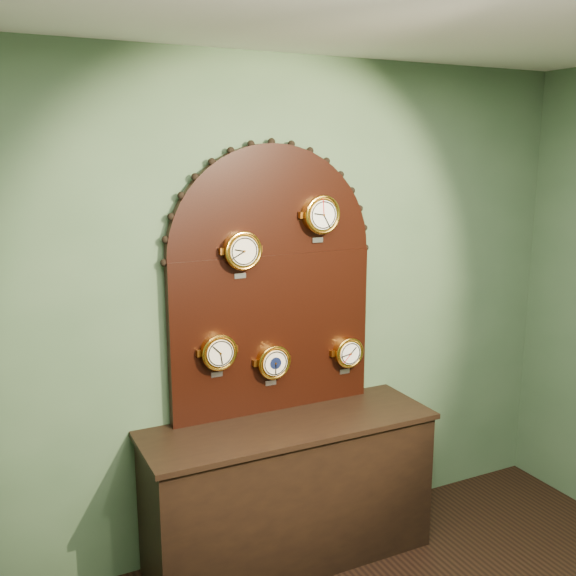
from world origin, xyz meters
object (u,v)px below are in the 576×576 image
hygrometer (218,352)px  tide_clock (348,352)px  shop_counter (290,494)px  barometer (273,362)px  display_board (272,273)px  roman_clock (242,250)px  arabic_clock (321,215)px

hygrometer → tide_clock: size_ratio=1.07×
shop_counter → barometer: 0.75m
display_board → barometer: bearing=-112.5°
display_board → hygrometer: size_ratio=6.11×
shop_counter → hygrometer: 0.92m
roman_clock → hygrometer: roman_clock is taller
shop_counter → arabic_clock: size_ratio=5.97×
display_board → barometer: (-0.03, -0.07, -0.49)m
hygrometer → barometer: hygrometer is taller
shop_counter → tide_clock: tide_clock is taller
arabic_clock → barometer: 0.86m
shop_counter → hygrometer: size_ratio=6.39×
shop_counter → arabic_clock: bearing=29.9°
display_board → hygrometer: bearing=-169.3°
roman_clock → shop_counter: bearing=-37.0°
roman_clock → arabic_clock: size_ratio=0.97×
hygrometer → barometer: 0.34m
display_board → tide_clock: display_board is taller
hygrometer → tide_clock: (0.81, 0.00, -0.11)m
tide_clock → shop_counter: bearing=-161.4°
shop_counter → display_board: 1.25m
display_board → tide_clock: (0.46, -0.07, -0.50)m
roman_clock → tide_clock: size_ratio=1.10×
display_board → roman_clock: bearing=-162.0°
barometer → shop_counter: bearing=-80.0°
hygrometer → shop_counter: bearing=-23.9°
hygrometer → barometer: size_ratio=1.01×
arabic_clock → tide_clock: (0.19, 0.00, -0.82)m
hygrometer → tide_clock: 0.82m
barometer → tide_clock: barometer is taller
display_board → hygrometer: (-0.35, -0.07, -0.39)m
roman_clock → arabic_clock: bearing=-0.0°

